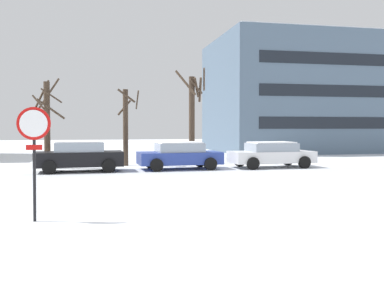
% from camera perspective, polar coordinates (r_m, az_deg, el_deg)
% --- Properties ---
extents(ground_plane, '(120.00, 120.00, 0.00)m').
position_cam_1_polar(ground_plane, '(12.59, -10.01, -7.74)').
color(ground_plane, white).
extents(road_surface, '(80.00, 9.62, 0.00)m').
position_cam_1_polar(road_surface, '(16.35, -10.49, -5.41)').
color(road_surface, silver).
rests_on(road_surface, ground).
extents(stop_sign, '(0.76, 0.17, 2.64)m').
position_cam_1_polar(stop_sign, '(10.68, -19.92, 0.35)').
color(stop_sign, black).
rests_on(stop_sign, ground).
extents(parked_car_black, '(4.19, 2.14, 1.47)m').
position_cam_1_polar(parked_car_black, '(21.77, -14.49, -1.53)').
color(parked_car_black, black).
rests_on(parked_car_black, ground).
extents(parked_car_blue, '(4.27, 2.29, 1.40)m').
position_cam_1_polar(parked_car_blue, '(22.30, -1.64, -1.46)').
color(parked_car_blue, '#283D93').
rests_on(parked_car_blue, ground).
extents(parked_car_white, '(4.51, 2.26, 1.37)m').
position_cam_1_polar(parked_car_white, '(23.60, 10.31, -1.32)').
color(parked_car_white, white).
rests_on(parked_car_white, ground).
extents(tree_far_left, '(1.98, 1.62, 5.59)m').
position_cam_1_polar(tree_far_left, '(26.12, 0.06, 3.94)').
color(tree_far_left, '#423326').
rests_on(tree_far_left, ground).
extents(tree_far_right, '(1.74, 1.76, 4.76)m').
position_cam_1_polar(tree_far_right, '(23.87, -18.40, 2.85)').
color(tree_far_right, '#423326').
rests_on(tree_far_right, ground).
extents(tree_far_mid, '(1.17, 1.36, 4.23)m').
position_cam_1_polar(tree_far_mid, '(24.49, -8.62, 2.47)').
color(tree_far_mid, '#423326').
rests_on(tree_far_mid, ground).
extents(building_far_right, '(15.05, 11.91, 9.91)m').
position_cam_1_polar(building_far_right, '(40.68, 13.75, 6.16)').
color(building_far_right, slate).
rests_on(building_far_right, ground).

